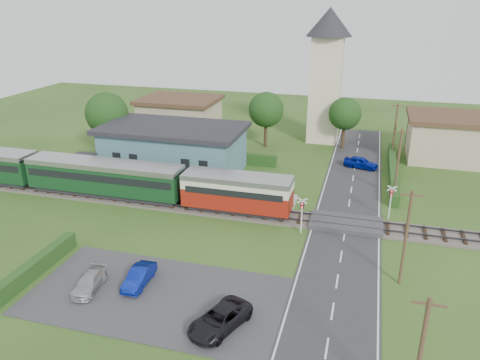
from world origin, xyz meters
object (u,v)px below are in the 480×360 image
(equipment_hut, at_px, (84,166))
(church_tower, at_px, (327,66))
(station_building, at_px, (174,148))
(pedestrian_far, at_px, (89,170))
(house_east, at_px, (443,137))
(car_park_blue, at_px, (139,277))
(crossing_signal_far, at_px, (391,197))
(car_park_silver, at_px, (89,282))
(crossing_signal_near, at_px, (302,210))
(house_west, at_px, (180,117))
(train, at_px, (77,174))
(pedestrian_near, at_px, (200,186))
(car_park_dark, at_px, (220,319))
(car_on_road, at_px, (361,162))

(equipment_hut, xyz_separation_m, church_tower, (23.00, 22.80, 8.48))
(station_building, height_order, pedestrian_far, station_building)
(house_east, distance_m, car_park_blue, 42.12)
(crossing_signal_far, relative_size, car_park_silver, 0.92)
(station_building, bearing_deg, car_park_silver, -80.85)
(car_park_blue, bearing_deg, crossing_signal_near, 45.49)
(house_west, bearing_deg, train, -94.17)
(station_building, height_order, train, station_building)
(car_park_blue, bearing_deg, station_building, 104.54)
(crossing_signal_near, bearing_deg, car_park_blue, -131.91)
(house_east, distance_m, pedestrian_near, 31.38)
(crossing_signal_near, bearing_deg, pedestrian_near, 156.01)
(house_east, height_order, pedestrian_far, house_east)
(train, height_order, car_park_dark, train)
(crossing_signal_near, bearing_deg, pedestrian_far, 167.00)
(pedestrian_far, bearing_deg, station_building, -70.94)
(train, xyz_separation_m, pedestrian_far, (-0.70, 3.08, -0.79))
(car_park_blue, relative_size, pedestrian_far, 1.89)
(house_west, xyz_separation_m, pedestrian_far, (-2.38, -19.92, -1.40))
(house_west, relative_size, car_park_blue, 3.04)
(car_on_road, bearing_deg, pedestrian_far, 128.41)
(car_park_silver, bearing_deg, house_east, 46.50)
(car_on_road, bearing_deg, church_tower, 42.84)
(station_building, relative_size, car_on_road, 4.09)
(house_east, distance_m, crossing_signal_far, 20.64)
(house_east, bearing_deg, pedestrian_near, -141.37)
(church_tower, bearing_deg, pedestrian_far, -134.32)
(house_east, relative_size, car_park_dark, 1.97)
(house_east, bearing_deg, car_park_dark, -113.34)
(pedestrian_near, bearing_deg, car_on_road, -137.46)
(house_west, relative_size, car_on_road, 2.76)
(train, bearing_deg, church_tower, 50.18)
(house_east, relative_size, car_park_blue, 2.48)
(church_tower, distance_m, crossing_signal_near, 29.57)
(house_west, distance_m, pedestrian_far, 20.11)
(train, distance_m, car_park_dark, 25.87)
(train, bearing_deg, house_west, 85.83)
(crossing_signal_near, xyz_separation_m, car_park_dark, (-2.79, -13.57, -1.44))
(car_on_road, bearing_deg, equipment_hut, 127.74)
(car_park_silver, bearing_deg, train, 117.90)
(equipment_hut, distance_m, car_park_dark, 28.92)
(house_east, distance_m, car_on_road, 11.50)
(equipment_hut, height_order, station_building, station_building)
(car_park_dark, bearing_deg, pedestrian_far, 159.40)
(station_building, bearing_deg, crossing_signal_far, -15.63)
(crossing_signal_far, bearing_deg, car_park_blue, -137.32)
(equipment_hut, bearing_deg, church_tower, 44.75)
(house_west, distance_m, car_park_blue, 38.03)
(church_tower, height_order, car_on_road, church_tower)
(crossing_signal_far, distance_m, car_park_silver, 26.11)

